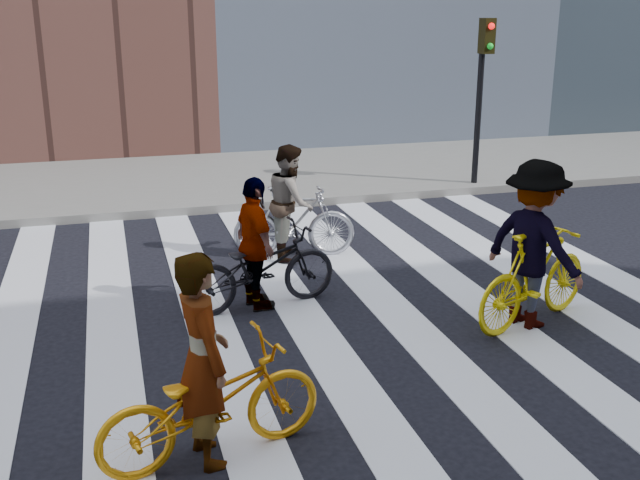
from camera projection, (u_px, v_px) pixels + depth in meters
name	position (u px, v px, depth m)	size (l,w,h in m)	color
ground	(350.00, 314.00, 8.95)	(100.00, 100.00, 0.00)	black
sidewalk_far	(239.00, 177.00, 15.81)	(100.00, 5.00, 0.15)	gray
zebra_crosswalk	(350.00, 314.00, 8.95)	(8.25, 10.00, 0.01)	silver
traffic_signal	(483.00, 75.00, 14.31)	(0.22, 0.42, 3.33)	black
bike_yellow_left	(211.00, 403.00, 5.97)	(0.66, 1.88, 0.99)	orange
bike_silver_mid	(294.00, 222.00, 10.87)	(0.50, 1.77, 1.06)	#B7B9C2
bike_yellow_right	(535.00, 277.00, 8.53)	(0.54, 1.89, 1.14)	yellow
bike_dark_rear	(260.00, 268.00, 9.01)	(0.68, 1.94, 1.02)	black
rider_left	(203.00, 359.00, 5.84)	(0.65, 0.42, 1.77)	slate
rider_mid	(291.00, 202.00, 10.77)	(0.81, 0.63, 1.67)	slate
rider_right	(534.00, 245.00, 8.40)	(1.25, 0.72, 1.93)	slate
rider_rear	(255.00, 244.00, 8.91)	(0.95, 0.40, 1.63)	slate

